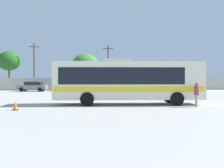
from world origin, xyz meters
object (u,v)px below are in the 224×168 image
at_px(traffic_cone_on_apron, 15,106).
at_px(parked_car_second_grey, 68,86).
at_px(parked_car_leftmost_grey, 33,86).
at_px(roadside_tree_midleft, 85,66).
at_px(attendant_by_bus_door, 197,93).
at_px(coach_bus_cream_yellow, 126,80).
at_px(utility_pole_near, 108,66).
at_px(parked_car_rightmost_maroon, 160,86).
at_px(utility_pole_far, 34,65).
at_px(parked_car_third_red, 107,86).
at_px(roadside_tree_left, 9,61).

bearing_deg(traffic_cone_on_apron, parked_car_second_grey, 87.13).
bearing_deg(parked_car_leftmost_grey, parked_car_second_grey, 3.81).
bearing_deg(roadside_tree_midleft, attendant_by_bus_door, -72.92).
relative_size(coach_bus_cream_yellow, traffic_cone_on_apron, 18.27).
relative_size(attendant_by_bus_door, parked_car_leftmost_grey, 0.39).
relative_size(parked_car_second_grey, utility_pole_near, 0.57).
height_order(parked_car_rightmost_maroon, utility_pole_far, utility_pole_far).
distance_m(coach_bus_cream_yellow, utility_pole_far, 30.95).
bearing_deg(roadside_tree_midleft, parked_car_rightmost_maroon, -25.14).
xyz_separation_m(utility_pole_near, traffic_cone_on_apron, (-7.67, -30.37, -3.80)).
relative_size(attendant_by_bus_door, roadside_tree_midleft, 0.28).
xyz_separation_m(parked_car_second_grey, parked_car_third_red, (5.97, -0.08, 0.01)).
height_order(parked_car_leftmost_grey, roadside_tree_left, roadside_tree_left).
height_order(parked_car_rightmost_maroon, roadside_tree_left, roadside_tree_left).
relative_size(parked_car_rightmost_maroon, roadside_tree_left, 0.68).
distance_m(attendant_by_bus_door, traffic_cone_on_apron, 12.63).
bearing_deg(parked_car_third_red, traffic_cone_on_apron, -106.58).
height_order(roadside_tree_left, roadside_tree_midleft, roadside_tree_left).
bearing_deg(parked_car_second_grey, roadside_tree_left, 146.26).
distance_m(coach_bus_cream_yellow, parked_car_third_red, 20.81).
distance_m(attendant_by_bus_door, parked_car_third_red, 23.61).
xyz_separation_m(coach_bus_cream_yellow, parked_car_third_red, (-0.52, 20.77, -1.16)).
xyz_separation_m(parked_car_third_red, traffic_cone_on_apron, (-7.18, -24.11, -0.46)).
relative_size(parked_car_leftmost_grey, traffic_cone_on_apron, 7.12).
distance_m(parked_car_rightmost_maroon, roadside_tree_left, 27.10).
xyz_separation_m(coach_bus_cream_yellow, traffic_cone_on_apron, (-7.71, -3.34, -1.61)).
bearing_deg(roadside_tree_midleft, traffic_cone_on_apron, -96.87).
bearing_deg(utility_pole_far, utility_pole_near, -3.73).
height_order(parked_car_leftmost_grey, utility_pole_near, utility_pole_near).
relative_size(coach_bus_cream_yellow, parked_car_second_grey, 2.62).
xyz_separation_m(parked_car_second_grey, utility_pole_near, (6.46, 6.18, 3.35)).
bearing_deg(parked_car_leftmost_grey, roadside_tree_midleft, 39.08).
relative_size(parked_car_third_red, roadside_tree_midleft, 0.71).
height_order(parked_car_third_red, utility_pole_near, utility_pole_near).
relative_size(parked_car_third_red, parked_car_rightmost_maroon, 0.97).
height_order(parked_car_second_grey, parked_car_rightmost_maroon, parked_car_rightmost_maroon).
relative_size(coach_bus_cream_yellow, parked_car_third_red, 2.62).
bearing_deg(utility_pole_far, coach_bus_cream_yellow, -64.64).
distance_m(attendant_by_bus_door, roadside_tree_left, 38.22).
xyz_separation_m(coach_bus_cream_yellow, utility_pole_far, (-13.22, 27.89, 2.35)).
xyz_separation_m(attendant_by_bus_door, roadside_tree_left, (-22.58, 30.57, 4.05)).
height_order(roadside_tree_midleft, traffic_cone_on_apron, roadside_tree_midleft).
bearing_deg(parked_car_second_grey, roadside_tree_midleft, 67.89).
relative_size(parked_car_second_grey, roadside_tree_midleft, 0.71).
relative_size(coach_bus_cream_yellow, parked_car_leftmost_grey, 2.57).
bearing_deg(roadside_tree_left, parked_car_rightmost_maroon, -15.66).
bearing_deg(utility_pole_near, coach_bus_cream_yellow, -89.92).
bearing_deg(parked_car_leftmost_grey, roadside_tree_left, 126.76).
distance_m(attendant_by_bus_door, roadside_tree_midleft, 30.54).
bearing_deg(parked_car_leftmost_grey, utility_pole_far, 100.43).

